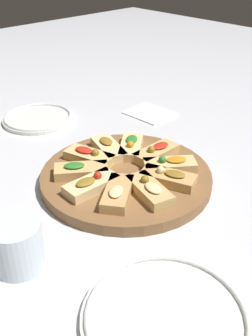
{
  "coord_description": "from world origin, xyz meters",
  "views": [
    {
      "loc": [
        -0.48,
        0.46,
        0.44
      ],
      "look_at": [
        0.0,
        0.0,
        0.03
      ],
      "focal_mm": 42.0,
      "sensor_mm": 36.0,
      "label": 1
    }
  ],
  "objects_px": {
    "plate_right": "(38,118)",
    "napkin_stack": "(150,113)",
    "serving_board": "(126,177)",
    "plate_left": "(166,317)",
    "water_glass": "(17,245)"
  },
  "relations": [
    {
      "from": "serving_board",
      "to": "plate_right",
      "type": "relative_size",
      "value": 1.83
    },
    {
      "from": "serving_board",
      "to": "napkin_stack",
      "type": "distance_m",
      "value": 0.35
    },
    {
      "from": "plate_right",
      "to": "napkin_stack",
      "type": "distance_m",
      "value": 0.3
    },
    {
      "from": "serving_board",
      "to": "water_glass",
      "type": "height_order",
      "value": "water_glass"
    },
    {
      "from": "serving_board",
      "to": "plate_left",
      "type": "height_order",
      "value": "serving_board"
    },
    {
      "from": "serving_board",
      "to": "plate_right",
      "type": "bearing_deg",
      "value": -5.54
    },
    {
      "from": "serving_board",
      "to": "plate_left",
      "type": "distance_m",
      "value": 0.34
    },
    {
      "from": "plate_left",
      "to": "napkin_stack",
      "type": "distance_m",
      "value": 0.68
    },
    {
      "from": "plate_left",
      "to": "water_glass",
      "type": "xyz_separation_m",
      "value": [
        0.22,
        0.08,
        0.03
      ]
    },
    {
      "from": "water_glass",
      "to": "napkin_stack",
      "type": "relative_size",
      "value": 0.66
    },
    {
      "from": "plate_left",
      "to": "water_glass",
      "type": "bearing_deg",
      "value": 20.77
    },
    {
      "from": "serving_board",
      "to": "plate_right",
      "type": "xyz_separation_m",
      "value": [
        0.38,
        -0.04,
        -0.0
      ]
    },
    {
      "from": "serving_board",
      "to": "napkin_stack",
      "type": "xyz_separation_m",
      "value": [
        0.2,
        -0.29,
        -0.01
      ]
    },
    {
      "from": "plate_left",
      "to": "water_glass",
      "type": "distance_m",
      "value": 0.24
    },
    {
      "from": "serving_board",
      "to": "water_glass",
      "type": "bearing_deg",
      "value": 101.31
    }
  ]
}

